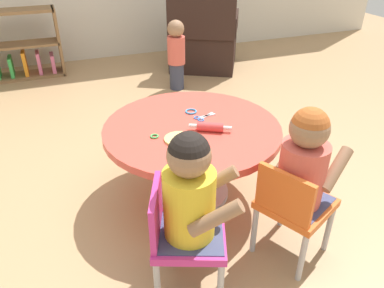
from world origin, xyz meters
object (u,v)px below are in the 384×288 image
at_px(child_chair_right, 293,206).
at_px(bookshelf_low, 14,50).
at_px(craft_table, 192,141).
at_px(toddler_standing, 176,53).
at_px(rolling_pin, 210,127).
at_px(seated_child_right, 304,161).
at_px(child_chair_left, 181,234).
at_px(armchair_dark, 204,40).
at_px(craft_scissors, 202,118).
at_px(seated_child_left, 191,191).

distance_m(child_chair_right, bookshelf_low, 3.41).
height_order(craft_table, toddler_standing, toddler_standing).
bearing_deg(rolling_pin, child_chair_right, -70.22).
xyz_separation_m(child_chair_right, toddler_standing, (0.21, 2.27, 0.05)).
bearing_deg(craft_table, seated_child_right, -63.96).
height_order(child_chair_left, child_chair_right, same).
bearing_deg(child_chair_right, toddler_standing, 84.63).
distance_m(child_chair_right, rolling_pin, 0.59).
height_order(child_chair_right, bookshelf_low, bookshelf_low).
distance_m(craft_table, bookshelf_low, 2.74).
relative_size(bookshelf_low, toddler_standing, 1.38).
bearing_deg(toddler_standing, armchair_dark, 45.38).
bearing_deg(child_chair_right, child_chair_left, 178.86).
bearing_deg(child_chair_right, armchair_dark, 75.64).
distance_m(bookshelf_low, toddler_standing, 1.73).
relative_size(toddler_standing, rolling_pin, 3.17).
height_order(child_chair_left, armchair_dark, armchair_dark).
xyz_separation_m(seated_child_right, craft_scissors, (-0.20, 0.67, -0.06)).
bearing_deg(rolling_pin, armchair_dark, 68.14).
height_order(toddler_standing, craft_scissors, toddler_standing).
xyz_separation_m(craft_table, bookshelf_low, (-1.01, 2.55, -0.07)).
bearing_deg(rolling_pin, craft_table, 126.79).
xyz_separation_m(toddler_standing, rolling_pin, (-0.40, -1.74, 0.13)).
height_order(child_chair_left, seated_child_right, seated_child_right).
bearing_deg(seated_child_left, armchair_dark, 66.36).
bearing_deg(craft_table, rolling_pin, -53.21).
height_order(child_chair_right, toddler_standing, toddler_standing).
relative_size(craft_table, seated_child_left, 1.93).
relative_size(child_chair_right, rolling_pin, 2.53).
bearing_deg(seated_child_right, rolling_pin, 113.84).
distance_m(craft_table, child_chair_left, 0.68).
xyz_separation_m(seated_child_left, rolling_pin, (0.32, 0.53, -0.04)).
distance_m(toddler_standing, craft_scissors, 1.63).
distance_m(armchair_dark, craft_scissors, 2.27).
xyz_separation_m(craft_table, child_chair_right, (0.26, -0.62, -0.06)).
bearing_deg(bookshelf_low, craft_table, -68.48).
relative_size(child_chair_left, craft_scissors, 3.77).
distance_m(child_chair_right, armchair_dark, 2.86).
bearing_deg(bookshelf_low, seated_child_left, -76.57).
bearing_deg(toddler_standing, bookshelf_low, 148.66).
height_order(armchair_dark, toddler_standing, armchair_dark).
xyz_separation_m(armchair_dark, toddler_standing, (-0.50, -0.50, 0.05)).
bearing_deg(seated_child_left, bookshelf_low, 103.43).
height_order(toddler_standing, rolling_pin, toddler_standing).
distance_m(craft_table, craft_scissors, 0.15).
xyz_separation_m(bookshelf_low, craft_scissors, (1.10, -2.48, 0.17)).
height_order(craft_table, child_chair_left, child_chair_left).
height_order(bookshelf_low, toddler_standing, bookshelf_low).
distance_m(child_chair_left, toddler_standing, 2.38).
relative_size(seated_child_right, rolling_pin, 2.41).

